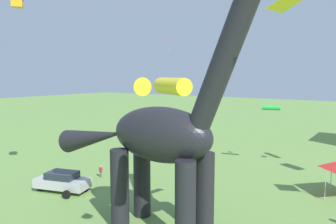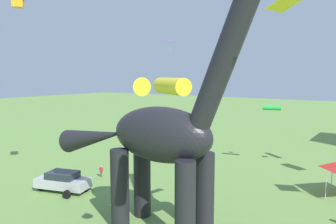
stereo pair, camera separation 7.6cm
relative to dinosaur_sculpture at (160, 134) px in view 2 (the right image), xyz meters
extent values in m
cylinder|color=black|center=(2.34, 1.05, -3.32)|extent=(1.10, 1.10, 4.73)
cylinder|color=black|center=(2.34, -1.05, -3.32)|extent=(1.10, 1.10, 4.73)
cylinder|color=black|center=(-2.19, 1.05, -3.32)|extent=(1.10, 1.10, 4.73)
cylinder|color=black|center=(-2.19, -1.05, -3.32)|extent=(1.10, 1.10, 4.73)
ellipsoid|color=black|center=(0.08, 0.00, 0.00)|extent=(6.48, 2.79, 3.19)
cylinder|color=black|center=(4.28, 0.00, 5.11)|extent=(4.66, 1.20, 9.23)
cone|color=black|center=(-5.36, 0.00, -0.73)|extent=(5.69, 1.59, 2.70)
cube|color=#B7B7BC|center=(-10.18, 1.04, -5.02)|extent=(4.54, 2.92, 0.72)
cube|color=#232B35|center=(-10.18, 1.04, -4.40)|extent=(2.63, 2.16, 0.52)
cylinder|color=black|center=(-8.63, 1.93, -5.38)|extent=(0.66, 0.39, 0.62)
cylinder|color=black|center=(-8.63, 0.15, -5.38)|extent=(0.66, 0.39, 0.62)
cylinder|color=black|center=(-11.73, 1.93, -5.38)|extent=(0.66, 0.39, 0.62)
cylinder|color=black|center=(-11.73, 0.15, -5.38)|extent=(0.66, 0.39, 0.62)
cylinder|color=#6B6056|center=(-10.34, 5.25, -5.43)|extent=(0.09, 0.09, 0.53)
cylinder|color=#6B6056|center=(-10.21, 5.25, -5.43)|extent=(0.09, 0.09, 0.53)
cube|color=#D1333D|center=(-10.27, 5.25, -4.97)|extent=(0.29, 0.18, 0.37)
sphere|color=tan|center=(-10.27, 5.25, -4.70)|extent=(0.17, 0.17, 0.17)
cylinder|color=#D1333D|center=(-10.44, 5.25, -4.96)|extent=(0.07, 0.07, 0.36)
cylinder|color=#D1333D|center=(-10.11, 5.25, -4.96)|extent=(0.07, 0.07, 0.36)
cylinder|color=#B2B2B7|center=(7.15, 13.33, -4.64)|extent=(0.06, 0.06, 2.10)
cylinder|color=#B2B2B7|center=(7.15, 10.63, -4.64)|extent=(0.06, 0.06, 2.10)
cube|color=purple|center=(-11.30, 17.60, 7.37)|extent=(0.91, 1.18, 0.23)
cylinder|color=white|center=(-11.30, 17.60, 6.64)|extent=(0.01, 0.01, 1.12)
cylinder|color=yellow|center=(3.43, -3.96, 2.91)|extent=(2.40, 1.90, 0.68)
cone|color=yellow|center=(2.70, -5.07, 2.91)|extent=(0.90, 0.93, 0.71)
cylinder|color=green|center=(1.01, 17.22, 0.20)|extent=(1.79, 0.88, 0.48)
cone|color=#19B2B7|center=(0.78, 18.13, 0.20)|extent=(0.54, 0.59, 0.51)
cube|color=yellow|center=(6.86, -0.59, 6.31)|extent=(1.25, 1.58, 0.46)
cube|color=orange|center=(-12.16, -0.82, 8.57)|extent=(1.07, 1.07, 0.61)
camera|label=1|loc=(10.89, -15.16, 3.34)|focal=35.57mm
camera|label=2|loc=(10.96, -15.12, 3.34)|focal=35.57mm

